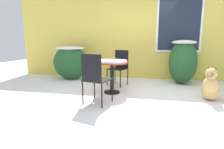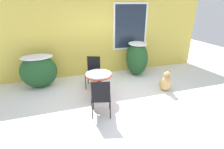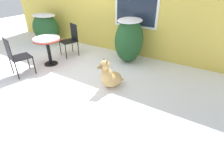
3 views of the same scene
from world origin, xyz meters
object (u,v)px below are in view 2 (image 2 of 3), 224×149
(patio_chair_near_table, at_px, (93,71))
(patio_chair_far_side, at_px, (101,96))
(dog, at_px, (165,83))
(patio_table, at_px, (99,78))

(patio_chair_near_table, height_order, patio_chair_far_side, same)
(patio_chair_far_side, relative_size, dog, 1.38)
(patio_table, height_order, patio_chair_near_table, patio_chair_near_table)
(patio_table, distance_m, dog, 2.04)
(patio_chair_near_table, relative_size, patio_chair_far_side, 1.00)
(patio_chair_near_table, bearing_deg, dog, -5.24)
(patio_table, xyz_separation_m, patio_chair_far_side, (-0.15, -0.81, -0.10))
(patio_chair_near_table, bearing_deg, patio_chair_far_side, -75.40)
(patio_chair_near_table, relative_size, dog, 1.38)
(patio_table, bearing_deg, patio_chair_near_table, 87.93)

